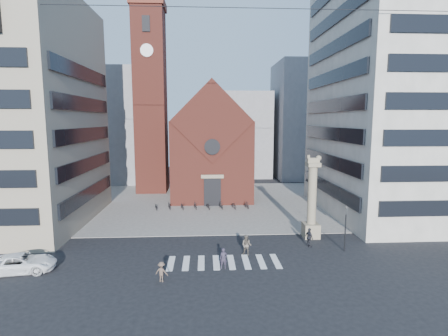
{
  "coord_description": "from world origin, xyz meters",
  "views": [
    {
      "loc": [
        -1.0,
        -31.73,
        12.22
      ],
      "look_at": [
        1.17,
        8.0,
        6.71
      ],
      "focal_mm": 28.0,
      "sensor_mm": 36.0,
      "label": 1
    }
  ],
  "objects_px": {
    "pedestrian_2": "(309,238)",
    "scooter_0": "(156,206)",
    "pedestrian_0": "(224,258)",
    "pedestrian_1": "(247,245)",
    "white_car": "(20,263)",
    "traffic_light": "(345,227)",
    "lion_column": "(312,205)"
  },
  "relations": [
    {
      "from": "pedestrian_2",
      "to": "scooter_0",
      "type": "distance_m",
      "value": 22.43
    },
    {
      "from": "pedestrian_0",
      "to": "pedestrian_1",
      "type": "bearing_deg",
      "value": 49.51
    },
    {
      "from": "pedestrian_2",
      "to": "pedestrian_1",
      "type": "bearing_deg",
      "value": 85.58
    },
    {
      "from": "white_car",
      "to": "pedestrian_0",
      "type": "xyz_separation_m",
      "value": [
        16.41,
        -0.19,
        0.12
      ]
    },
    {
      "from": "traffic_light",
      "to": "pedestrian_2",
      "type": "xyz_separation_m",
      "value": [
        -3.0,
        1.24,
        -1.35
      ]
    },
    {
      "from": "white_car",
      "to": "pedestrian_1",
      "type": "height_order",
      "value": "pedestrian_1"
    },
    {
      "from": "pedestrian_0",
      "to": "pedestrian_2",
      "type": "distance_m",
      "value": 9.64
    },
    {
      "from": "white_car",
      "to": "pedestrian_1",
      "type": "xyz_separation_m",
      "value": [
        18.65,
        2.52,
        0.2
      ]
    },
    {
      "from": "traffic_light",
      "to": "scooter_0",
      "type": "xyz_separation_m",
      "value": [
        -19.72,
        16.19,
        -1.79
      ]
    },
    {
      "from": "lion_column",
      "to": "white_car",
      "type": "distance_m",
      "value": 27.04
    },
    {
      "from": "white_car",
      "to": "scooter_0",
      "type": "height_order",
      "value": "white_car"
    },
    {
      "from": "traffic_light",
      "to": "pedestrian_0",
      "type": "xyz_separation_m",
      "value": [
        -11.54,
        -3.23,
        -1.43
      ]
    },
    {
      "from": "traffic_light",
      "to": "pedestrian_1",
      "type": "relative_size",
      "value": 2.28
    },
    {
      "from": "pedestrian_1",
      "to": "pedestrian_2",
      "type": "height_order",
      "value": "pedestrian_1"
    },
    {
      "from": "lion_column",
      "to": "pedestrian_0",
      "type": "bearing_deg",
      "value": -142.85
    },
    {
      "from": "traffic_light",
      "to": "lion_column",
      "type": "bearing_deg",
      "value": 116.46
    },
    {
      "from": "pedestrian_1",
      "to": "pedestrian_0",
      "type": "bearing_deg",
      "value": -106.94
    },
    {
      "from": "lion_column",
      "to": "pedestrian_2",
      "type": "distance_m",
      "value": 3.87
    },
    {
      "from": "pedestrian_0",
      "to": "pedestrian_2",
      "type": "relative_size",
      "value": 0.92
    },
    {
      "from": "pedestrian_1",
      "to": "white_car",
      "type": "bearing_deg",
      "value": -149.64
    },
    {
      "from": "traffic_light",
      "to": "pedestrian_2",
      "type": "height_order",
      "value": "traffic_light"
    },
    {
      "from": "lion_column",
      "to": "white_car",
      "type": "xyz_separation_m",
      "value": [
        -25.96,
        -7.05,
        -2.71
      ]
    },
    {
      "from": "lion_column",
      "to": "pedestrian_2",
      "type": "bearing_deg",
      "value": -110.11
    },
    {
      "from": "pedestrian_0",
      "to": "scooter_0",
      "type": "relative_size",
      "value": 1.0
    },
    {
      "from": "pedestrian_2",
      "to": "lion_column",
      "type": "bearing_deg",
      "value": -40.23
    },
    {
      "from": "white_car",
      "to": "scooter_0",
      "type": "xyz_separation_m",
      "value": [
        8.23,
        19.24,
        -0.24
      ]
    },
    {
      "from": "lion_column",
      "to": "pedestrian_2",
      "type": "height_order",
      "value": "lion_column"
    },
    {
      "from": "white_car",
      "to": "pedestrian_0",
      "type": "distance_m",
      "value": 16.42
    },
    {
      "from": "lion_column",
      "to": "scooter_0",
      "type": "relative_size",
      "value": 5.07
    },
    {
      "from": "pedestrian_1",
      "to": "traffic_light",
      "type": "bearing_deg",
      "value": 25.91
    },
    {
      "from": "traffic_light",
      "to": "pedestrian_0",
      "type": "bearing_deg",
      "value": -164.34
    },
    {
      "from": "lion_column",
      "to": "white_car",
      "type": "bearing_deg",
      "value": -164.81
    }
  ]
}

